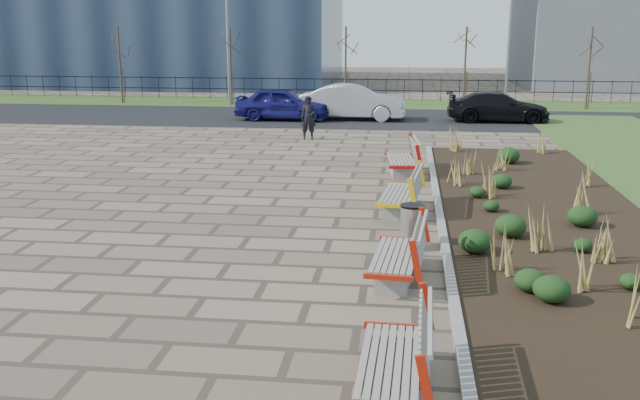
# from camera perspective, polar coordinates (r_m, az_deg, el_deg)

# --- Properties ---
(ground) EXTENTS (120.00, 120.00, 0.00)m
(ground) POSITION_cam_1_polar(r_m,az_deg,el_deg) (11.57, -9.27, -7.71)
(ground) COLOR #786752
(ground) RESTS_ON ground
(planting_bed) EXTENTS (4.50, 18.00, 0.10)m
(planting_bed) POSITION_cam_1_polar(r_m,az_deg,el_deg) (16.18, 17.84, -1.70)
(planting_bed) COLOR black
(planting_bed) RESTS_ON ground
(planting_curb) EXTENTS (0.16, 18.00, 0.15)m
(planting_curb) POSITION_cam_1_polar(r_m,az_deg,el_deg) (15.88, 9.57, -1.40)
(planting_curb) COLOR gray
(planting_curb) RESTS_ON ground
(grass_verge_far) EXTENTS (80.00, 5.00, 0.04)m
(grass_verge_far) POSITION_cam_1_polar(r_m,az_deg,el_deg) (38.66, 2.22, 7.75)
(grass_verge_far) COLOR #33511E
(grass_verge_far) RESTS_ON ground
(road) EXTENTS (80.00, 7.00, 0.02)m
(road) POSITION_cam_1_polar(r_m,az_deg,el_deg) (32.73, 1.36, 6.59)
(road) COLOR black
(road) RESTS_ON ground
(bench_a) EXTENTS (0.96, 2.13, 1.00)m
(bench_a) POSITION_cam_1_polar(r_m,az_deg,el_deg) (8.47, 5.61, -12.32)
(bench_a) COLOR #B01D0B
(bench_a) RESTS_ON ground
(bench_b) EXTENTS (1.08, 2.17, 1.00)m
(bench_b) POSITION_cam_1_polar(r_m,az_deg,el_deg) (12.05, 6.06, -4.18)
(bench_b) COLOR #B71E0C
(bench_b) RESTS_ON ground
(bench_c) EXTENTS (1.12, 2.19, 1.00)m
(bench_c) POSITION_cam_1_polar(r_m,az_deg,el_deg) (16.34, 6.32, 0.68)
(bench_c) COLOR yellow
(bench_c) RESTS_ON ground
(bench_d) EXTENTS (1.08, 2.17, 1.00)m
(bench_d) POSITION_cam_1_polar(r_m,az_deg,el_deg) (20.46, 6.47, 3.39)
(bench_d) COLOR red
(bench_d) RESTS_ON ground
(litter_bin) EXTENTS (0.44, 0.44, 0.85)m
(litter_bin) POSITION_cam_1_polar(r_m,az_deg,el_deg) (13.79, 7.35, -2.18)
(litter_bin) COLOR #B2B2B7
(litter_bin) RESTS_ON ground
(pedestrian) EXTENTS (0.62, 0.43, 1.61)m
(pedestrian) POSITION_cam_1_polar(r_m,az_deg,el_deg) (26.61, -0.93, 6.60)
(pedestrian) COLOR black
(pedestrian) RESTS_ON ground
(car_blue) EXTENTS (4.24, 1.78, 1.43)m
(car_blue) POSITION_cam_1_polar(r_m,az_deg,el_deg) (31.93, -2.99, 7.71)
(car_blue) COLOR navy
(car_blue) RESTS_ON road
(car_silver) EXTENTS (4.73, 1.78, 1.54)m
(car_silver) POSITION_cam_1_polar(r_m,az_deg,el_deg) (32.04, 2.66, 7.83)
(car_silver) COLOR #9FA2A6
(car_silver) RESTS_ON road
(car_black) EXTENTS (4.44, 1.90, 1.28)m
(car_black) POSITION_cam_1_polar(r_m,az_deg,el_deg) (32.28, 14.04, 7.24)
(car_black) COLOR black
(car_black) RESTS_ON road
(tree_a) EXTENTS (1.40, 1.40, 4.00)m
(tree_a) POSITION_cam_1_polar(r_m,az_deg,el_deg) (39.84, -15.70, 10.35)
(tree_a) COLOR #4C3D2D
(tree_a) RESTS_ON grass_verge_far
(tree_b) EXTENTS (1.40, 1.40, 4.00)m
(tree_b) POSITION_cam_1_polar(r_m,az_deg,el_deg) (37.97, -7.15, 10.60)
(tree_b) COLOR #4C3D2D
(tree_b) RESTS_ON grass_verge_far
(tree_c) EXTENTS (1.40, 1.40, 4.00)m
(tree_c) POSITION_cam_1_polar(r_m,az_deg,el_deg) (37.00, 2.06, 10.61)
(tree_c) COLOR #4C3D2D
(tree_c) RESTS_ON grass_verge_far
(tree_d) EXTENTS (1.40, 1.40, 4.00)m
(tree_d) POSITION_cam_1_polar(r_m,az_deg,el_deg) (36.98, 11.52, 10.34)
(tree_d) COLOR #4C3D2D
(tree_d) RESTS_ON grass_verge_far
(tree_e) EXTENTS (1.40, 1.40, 4.00)m
(tree_e) POSITION_cam_1_polar(r_m,az_deg,el_deg) (37.93, 20.72, 9.81)
(tree_e) COLOR #4C3D2D
(tree_e) RESTS_ON grass_verge_far
(lamp_west) EXTENTS (0.24, 0.60, 6.00)m
(lamp_west) POSITION_cam_1_polar(r_m,az_deg,el_deg) (37.44, -7.39, 12.08)
(lamp_west) COLOR gray
(lamp_west) RESTS_ON grass_verge_far
(lamp_east) EXTENTS (0.24, 0.60, 6.00)m
(lamp_east) POSITION_cam_1_polar(r_m,az_deg,el_deg) (36.65, 14.84, 11.70)
(lamp_east) COLOR gray
(lamp_east) RESTS_ON grass_verge_far
(railing_fence) EXTENTS (44.00, 0.10, 1.20)m
(railing_fence) POSITION_cam_1_polar(r_m,az_deg,el_deg) (40.09, 2.41, 8.86)
(railing_fence) COLOR black
(railing_fence) RESTS_ON grass_verge_far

